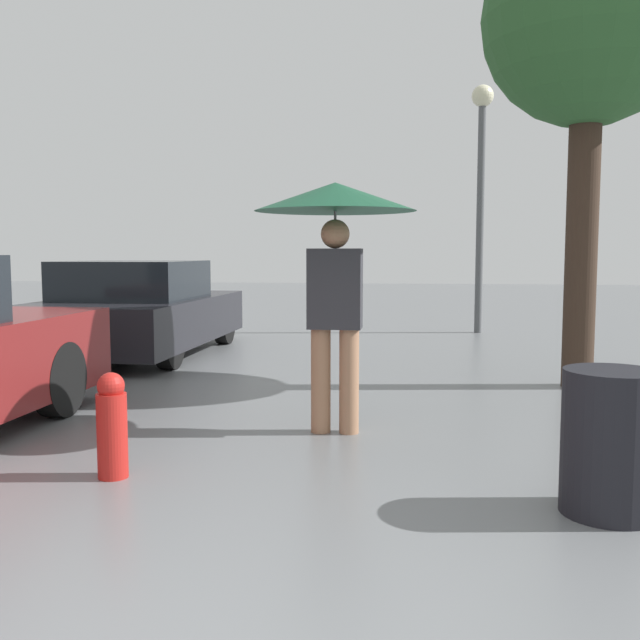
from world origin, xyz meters
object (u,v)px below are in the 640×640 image
Objects in this scene: trash_bin at (611,442)px; fire_hydrant at (112,425)px; pedestrian at (335,227)px; street_lamp at (481,165)px; tree at (589,25)px; parked_car_farthest at (138,311)px.

fire_hydrant is (-2.86, 0.21, -0.06)m from trash_bin.
pedestrian is 2.16m from fire_hydrant.
pedestrian reaches higher than trash_bin.
tree is at bearing -82.86° from street_lamp.
trash_bin is (1.64, -1.49, -1.19)m from pedestrian.
parked_car_farthest reaches higher than trash_bin.
fire_hydrant is (-3.47, -3.49, -3.28)m from tree.
pedestrian reaches higher than fire_hydrant.
street_lamp is at bearing 34.70° from parked_car_farthest.
fire_hydrant is (1.92, -5.10, -0.26)m from parked_car_farthest.
trash_bin is 1.18× the size of fire_hydrant.
pedestrian is at bearing -102.89° from street_lamp.
street_lamp is 5.42× the size of trash_bin.
tree is (5.39, -1.62, 3.01)m from parked_car_farthest.
parked_car_farthest is at bearing 131.97° from trash_bin.
tree reaches higher than parked_car_farthest.
street_lamp is (4.77, 3.30, 2.25)m from parked_car_farthest.
parked_car_farthest is at bearing -145.30° from street_lamp.
street_lamp reaches higher than trash_bin.
pedestrian is 2.51m from trash_bin.
tree is 5.91m from fire_hydrant.
tree is 6.14× the size of trash_bin.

